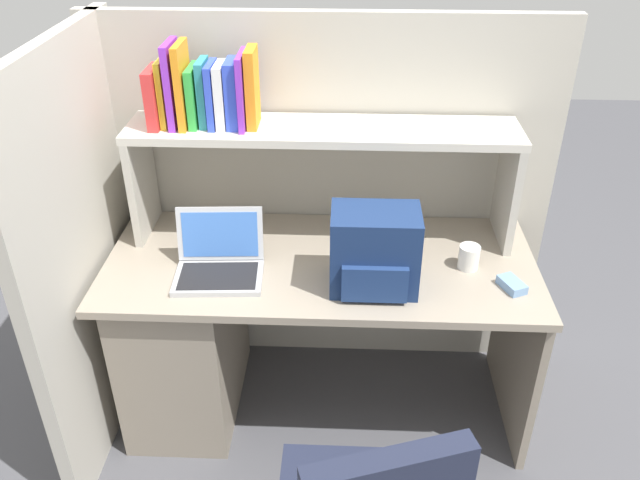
{
  "coord_description": "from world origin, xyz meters",
  "views": [
    {
      "loc": [
        0.09,
        -2.03,
        2.06
      ],
      "look_at": [
        0.0,
        -0.05,
        0.85
      ],
      "focal_mm": 36.51,
      "sensor_mm": 36.0,
      "label": 1
    }
  ],
  "objects_px": {
    "computer_mouse": "(512,285)",
    "paper_cup": "(469,257)",
    "laptop": "(219,261)",
    "backpack": "(375,252)"
  },
  "relations": [
    {
      "from": "computer_mouse",
      "to": "paper_cup",
      "type": "xyz_separation_m",
      "value": [
        -0.13,
        0.13,
        0.03
      ]
    },
    {
      "from": "laptop",
      "to": "paper_cup",
      "type": "relative_size",
      "value": 3.6
    },
    {
      "from": "laptop",
      "to": "computer_mouse",
      "type": "height_order",
      "value": "laptop"
    },
    {
      "from": "laptop",
      "to": "computer_mouse",
      "type": "distance_m",
      "value": 1.03
    },
    {
      "from": "computer_mouse",
      "to": "paper_cup",
      "type": "height_order",
      "value": "paper_cup"
    },
    {
      "from": "backpack",
      "to": "paper_cup",
      "type": "bearing_deg",
      "value": 20.57
    },
    {
      "from": "laptop",
      "to": "backpack",
      "type": "relative_size",
      "value": 1.08
    },
    {
      "from": "backpack",
      "to": "computer_mouse",
      "type": "bearing_deg",
      "value": 0.58
    },
    {
      "from": "laptop",
      "to": "paper_cup",
      "type": "distance_m",
      "value": 0.9
    },
    {
      "from": "backpack",
      "to": "paper_cup",
      "type": "relative_size",
      "value": 3.33
    }
  ]
}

